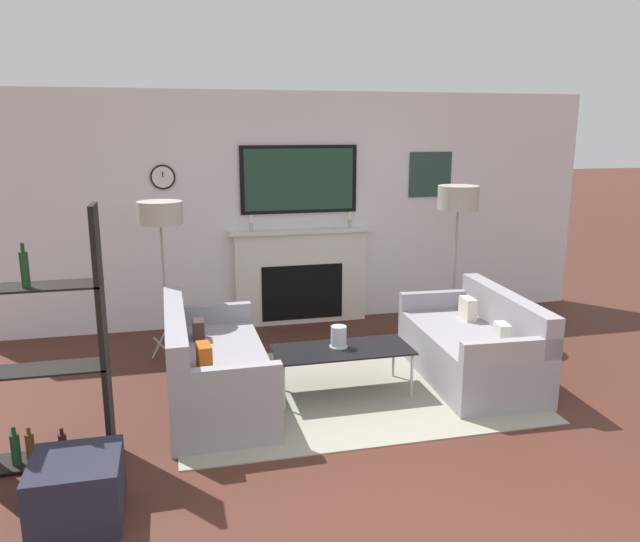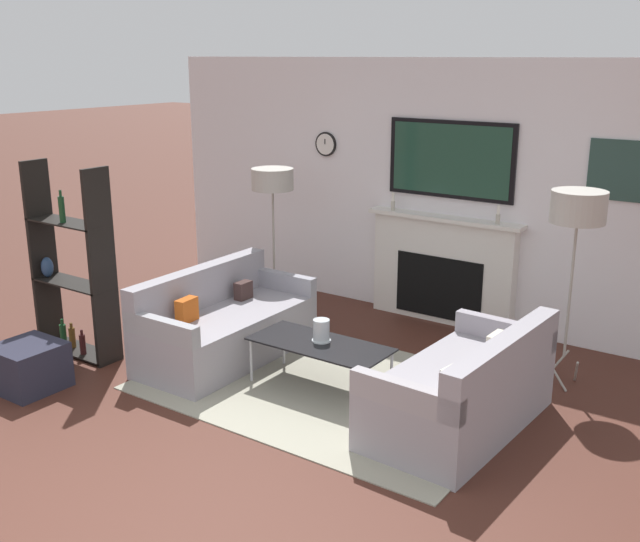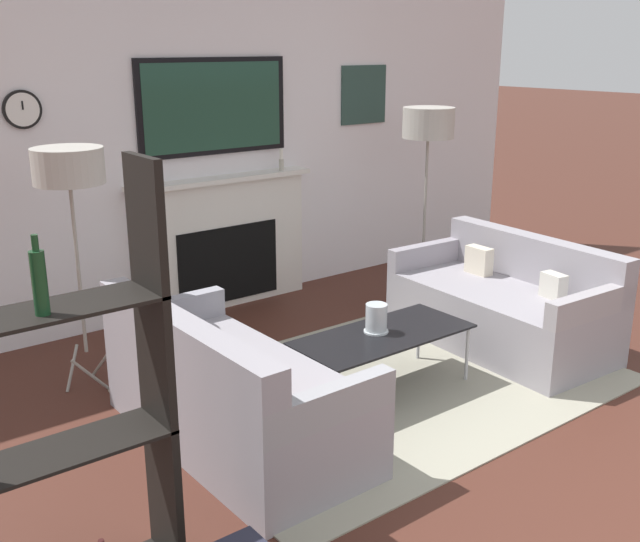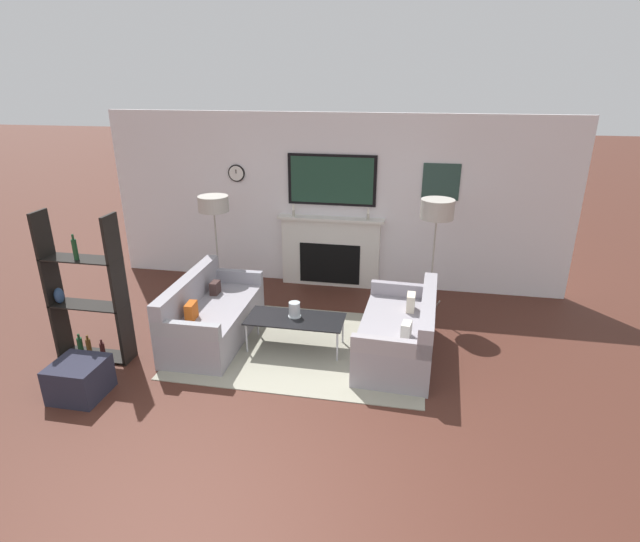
# 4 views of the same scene
# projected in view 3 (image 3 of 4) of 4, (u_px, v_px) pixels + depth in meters

# --- Properties ---
(fireplace_wall) EXTENTS (7.25, 0.28, 2.70)m
(fireplace_wall) POSITION_uv_depth(u_px,v_px,m) (215.00, 164.00, 6.30)
(fireplace_wall) COLOR white
(fireplace_wall) RESTS_ON ground_plane
(area_rug) EXTENTS (3.02, 2.12, 0.01)m
(area_rug) POSITION_uv_depth(u_px,v_px,m) (385.00, 385.00, 5.02)
(area_rug) COLOR gray
(area_rug) RESTS_ON ground_plane
(couch_left) EXTENTS (0.83, 1.75, 0.82)m
(couch_left) POSITION_uv_depth(u_px,v_px,m) (230.00, 395.00, 4.23)
(couch_left) COLOR #969199
(couch_left) RESTS_ON ground_plane
(couch_right) EXTENTS (0.93, 1.68, 0.80)m
(couch_right) POSITION_uv_depth(u_px,v_px,m) (504.00, 307.00, 5.64)
(couch_right) COLOR #969199
(couch_right) RESTS_ON ground_plane
(coffee_table) EXTENTS (1.20, 0.54, 0.41)m
(coffee_table) POSITION_uv_depth(u_px,v_px,m) (383.00, 337.00, 4.83)
(coffee_table) COLOR black
(coffee_table) RESTS_ON ground_plane
(hurricane_candle) EXTENTS (0.16, 0.16, 0.19)m
(hurricane_candle) POSITION_uv_depth(u_px,v_px,m) (376.00, 320.00, 4.82)
(hurricane_candle) COLOR silver
(hurricane_candle) RESTS_ON coffee_table
(floor_lamp_left) EXTENTS (0.44, 0.44, 1.60)m
(floor_lamp_left) POSITION_uv_depth(u_px,v_px,m) (68.00, 169.00, 4.60)
(floor_lamp_left) COLOR #9E998E
(floor_lamp_left) RESTS_ON ground_plane
(floor_lamp_right) EXTENTS (0.44, 0.44, 1.69)m
(floor_lamp_right) POSITION_uv_depth(u_px,v_px,m) (428.00, 125.00, 6.42)
(floor_lamp_right) COLOR #9E998E
(floor_lamp_right) RESTS_ON ground_plane
(shelf_unit) EXTENTS (0.90, 0.28, 1.80)m
(shelf_unit) POSITION_uv_depth(u_px,v_px,m) (49.00, 425.00, 2.83)
(shelf_unit) COLOR black
(shelf_unit) RESTS_ON ground_plane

